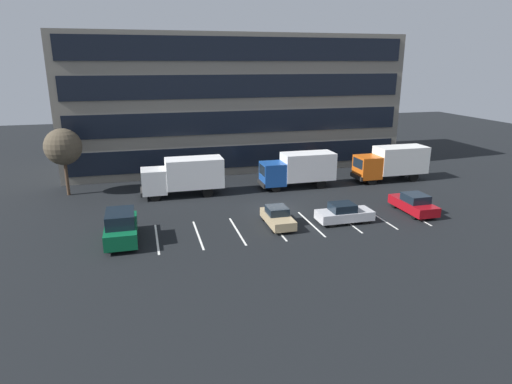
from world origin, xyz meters
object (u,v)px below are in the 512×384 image
object	(u,v)px
box_truck_orange	(392,162)
sedan_tan	(278,217)
suv_forest	(121,227)
sedan_maroon	(414,204)
box_truck_white	(184,175)
sedan_silver	(344,213)
bare_tree	(63,147)
box_truck_blue	(299,168)

from	to	relation	value
box_truck_orange	sedan_tan	world-z (taller)	box_truck_orange
box_truck_orange	suv_forest	xyz separation A→B (m)	(-25.89, -9.51, -0.88)
box_truck_orange	sedan_maroon	world-z (taller)	box_truck_orange
box_truck_white	sedan_silver	xyz separation A→B (m)	(10.75, -9.96, -1.19)
box_truck_orange	sedan_tan	bearing A→B (deg)	-148.18
box_truck_orange	sedan_silver	xyz separation A→B (m)	(-9.96, -9.92, -1.23)
sedan_maroon	box_truck_orange	bearing A→B (deg)	68.67
box_truck_white	bare_tree	bearing A→B (deg)	164.00
box_truck_white	suv_forest	world-z (taller)	box_truck_white
sedan_maroon	sedan_tan	distance (m)	11.31
box_truck_blue	sedan_silver	distance (m)	9.99
sedan_tan	box_truck_white	bearing A→B (deg)	121.74
sedan_silver	box_truck_white	bearing A→B (deg)	137.19
box_truck_blue	bare_tree	xyz separation A→B (m)	(-20.93, 2.94, 2.53)
box_truck_blue	suv_forest	world-z (taller)	box_truck_blue
suv_forest	sedan_tan	bearing A→B (deg)	1.23
box_truck_blue	sedan_silver	bearing A→B (deg)	-90.34
box_truck_white	sedan_tan	distance (m)	11.02
sedan_tan	bare_tree	world-z (taller)	bare_tree
sedan_maroon	sedan_silver	world-z (taller)	sedan_maroon
sedan_silver	suv_forest	bearing A→B (deg)	178.52
box_truck_blue	box_truck_white	xyz separation A→B (m)	(-10.81, 0.03, 0.04)
sedan_silver	box_truck_orange	bearing A→B (deg)	44.90
box_truck_orange	bare_tree	distance (m)	31.07
sedan_maroon	suv_forest	distance (m)	22.26
box_truck_white	sedan_silver	bearing A→B (deg)	-42.81
sedan_silver	bare_tree	distance (m)	24.79
box_truck_blue	bare_tree	distance (m)	21.29
box_truck_blue	sedan_maroon	size ratio (longest dim) A/B	1.62
box_truck_orange	sedan_tan	distance (m)	17.64
sedan_maroon	sedan_silver	xyz separation A→B (m)	(-6.32, -0.61, -0.04)
box_truck_white	sedan_tan	bearing A→B (deg)	-58.26
box_truck_orange	sedan_silver	distance (m)	14.11
sedan_tan	sedan_silver	xyz separation A→B (m)	(4.99, -0.65, 0.05)
box_truck_blue	box_truck_orange	size ratio (longest dim) A/B	0.96
bare_tree	sedan_silver	bearing A→B (deg)	-31.64
box_truck_white	bare_tree	size ratio (longest dim) A/B	1.21
box_truck_blue	sedan_tan	xyz separation A→B (m)	(-5.05, -9.28, -1.20)
box_truck_orange	sedan_maroon	distance (m)	10.07
sedan_silver	suv_forest	distance (m)	15.94
sedan_maroon	box_truck_white	bearing A→B (deg)	151.30
box_truck_blue	box_truck_white	distance (m)	10.81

